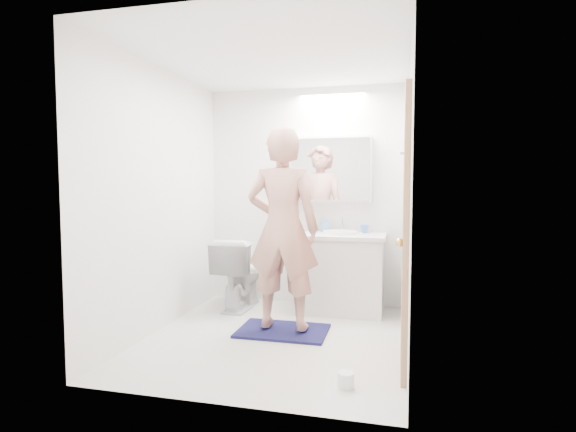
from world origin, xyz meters
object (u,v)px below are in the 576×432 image
(vanity_cabinet, at_px, (339,275))
(medicine_cabinet, at_px, (331,169))
(toilet_paper_roll, at_px, (346,380))
(toilet, at_px, (240,273))
(soap_bottle_b, at_px, (325,224))
(soap_bottle_a, at_px, (313,221))
(person, at_px, (283,229))
(toothbrush_cup, at_px, (364,229))

(vanity_cabinet, relative_size, medicine_cabinet, 1.02)
(toilet_paper_roll, bearing_deg, toilet, 128.74)
(soap_bottle_b, bearing_deg, soap_bottle_a, -166.72)
(person, relative_size, soap_bottle_a, 7.50)
(toilet, bearing_deg, medicine_cabinet, -160.62)
(medicine_cabinet, distance_m, toothbrush_cup, 0.74)
(vanity_cabinet, xyz_separation_m, soap_bottle_a, (-0.31, 0.15, 0.55))
(medicine_cabinet, xyz_separation_m, toilet_paper_roll, (0.41, -2.00, -1.45))
(toilet, relative_size, soap_bottle_a, 3.21)
(medicine_cabinet, distance_m, soap_bottle_a, 0.59)
(soap_bottle_a, height_order, soap_bottle_b, soap_bottle_a)
(toilet_paper_roll, bearing_deg, soap_bottle_b, 103.13)
(toilet_paper_roll, bearing_deg, vanity_cabinet, 98.90)
(soap_bottle_b, distance_m, toothbrush_cup, 0.43)
(vanity_cabinet, bearing_deg, toilet, -173.84)
(medicine_cabinet, distance_m, person, 1.19)
(person, relative_size, toilet_paper_roll, 16.29)
(person, bearing_deg, vanity_cabinet, -117.01)
(soap_bottle_b, distance_m, toilet_paper_roll, 2.20)
(soap_bottle_b, xyz_separation_m, toothbrush_cup, (0.42, -0.02, -0.04))
(medicine_cabinet, relative_size, person, 0.49)
(medicine_cabinet, height_order, toilet, medicine_cabinet)
(medicine_cabinet, xyz_separation_m, person, (-0.28, -1.02, -0.56))
(toilet, relative_size, toothbrush_cup, 8.35)
(medicine_cabinet, bearing_deg, vanity_cabinet, -58.44)
(toilet, bearing_deg, vanity_cabinet, -173.60)
(soap_bottle_a, distance_m, soap_bottle_b, 0.13)
(vanity_cabinet, relative_size, toothbrush_cup, 9.80)
(soap_bottle_a, bearing_deg, toothbrush_cup, 1.04)
(toilet, height_order, soap_bottle_a, soap_bottle_a)
(toilet_paper_roll, bearing_deg, person, 124.83)
(toothbrush_cup, bearing_deg, person, -123.89)
(vanity_cabinet, height_order, soap_bottle_a, soap_bottle_a)
(vanity_cabinet, height_order, person, person)
(soap_bottle_b, height_order, toothbrush_cup, soap_bottle_b)
(soap_bottle_b, height_order, toilet_paper_roll, soap_bottle_b)
(vanity_cabinet, bearing_deg, soap_bottle_a, 153.93)
(medicine_cabinet, height_order, soap_bottle_b, medicine_cabinet)
(vanity_cabinet, xyz_separation_m, toothbrush_cup, (0.25, 0.16, 0.47))
(medicine_cabinet, relative_size, toilet, 1.15)
(vanity_cabinet, distance_m, toilet, 1.07)
(toilet, relative_size, person, 0.43)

